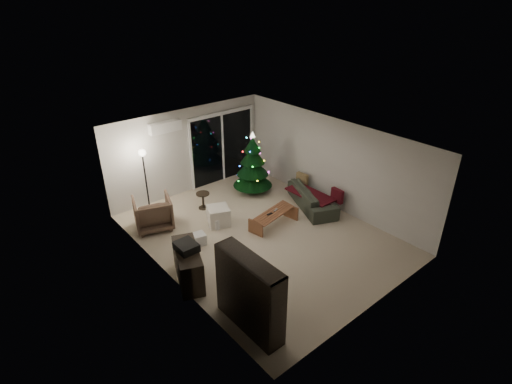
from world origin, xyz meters
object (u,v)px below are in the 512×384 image
at_px(bookshelf, 241,298).
at_px(sofa, 312,197).
at_px(media_cabinet, 188,265).
at_px(christmas_tree, 253,162).
at_px(armchair, 153,213).
at_px(coffee_table, 274,219).

xyz_separation_m(bookshelf, sofa, (4.30, 2.31, -0.46)).
xyz_separation_m(media_cabinet, christmas_tree, (3.61, 2.29, 0.56)).
bearing_deg(christmas_tree, armchair, 178.90).
xyz_separation_m(bookshelf, coffee_table, (2.78, 2.22, -0.54)).
relative_size(bookshelf, media_cabinet, 1.21).
distance_m(armchair, sofa, 4.30).
distance_m(sofa, coffee_table, 1.52).
xyz_separation_m(armchair, christmas_tree, (3.20, -0.06, 0.52)).
relative_size(armchair, christmas_tree, 0.49).
bearing_deg(bookshelf, armchair, 61.69).
bearing_deg(sofa, bookshelf, 142.37).
height_order(sofa, coffee_table, sofa).
relative_size(coffee_table, christmas_tree, 0.68).
bearing_deg(bookshelf, sofa, 5.59).
bearing_deg(armchair, bookshelf, 102.85).
distance_m(bookshelf, sofa, 4.90).
relative_size(sofa, christmas_tree, 1.03).
bearing_deg(coffee_table, christmas_tree, 54.79).
relative_size(media_cabinet, christmas_tree, 0.65).
height_order(armchair, sofa, armchair).
distance_m(armchair, christmas_tree, 3.24).
xyz_separation_m(bookshelf, media_cabinet, (0.00, 1.79, -0.36)).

